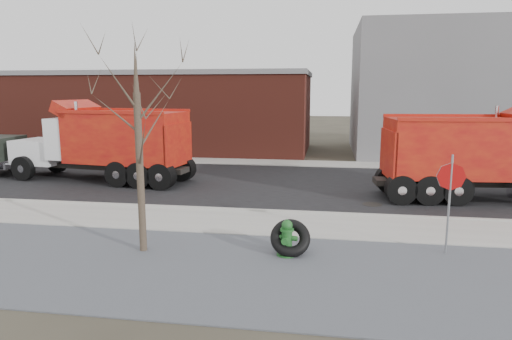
% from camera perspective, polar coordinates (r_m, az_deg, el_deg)
% --- Properties ---
extents(ground, '(120.00, 120.00, 0.00)m').
position_cam_1_polar(ground, '(13.79, 2.92, -7.15)').
color(ground, '#383328').
rests_on(ground, ground).
extents(gravel_verge, '(60.00, 5.00, 0.03)m').
position_cam_1_polar(gravel_verge, '(10.52, 0.82, -12.64)').
color(gravel_verge, slate).
rests_on(gravel_verge, ground).
extents(sidewalk, '(60.00, 2.50, 0.06)m').
position_cam_1_polar(sidewalk, '(14.02, 3.03, -6.74)').
color(sidewalk, '#9E9B93').
rests_on(sidewalk, ground).
extents(curb, '(60.00, 0.15, 0.11)m').
position_cam_1_polar(curb, '(15.26, 3.55, -5.26)').
color(curb, '#9E9B93').
rests_on(curb, ground).
extents(road, '(60.00, 9.40, 0.02)m').
position_cam_1_polar(road, '(19.87, 4.88, -1.81)').
color(road, black).
rests_on(road, ground).
extents(far_sidewalk, '(60.00, 2.00, 0.06)m').
position_cam_1_polar(far_sidewalk, '(25.47, 5.83, 0.83)').
color(far_sidewalk, '#9E9B93').
rests_on(far_sidewalk, ground).
extents(building_grey, '(12.00, 10.00, 8.00)m').
position_cam_1_polar(building_grey, '(32.03, 23.12, 9.09)').
color(building_grey, slate).
rests_on(building_grey, ground).
extents(building_brick, '(20.20, 8.20, 5.30)m').
position_cam_1_polar(building_brick, '(32.22, -11.74, 7.28)').
color(building_brick, maroon).
rests_on(building_brick, ground).
extents(bare_tree, '(3.20, 3.20, 5.20)m').
position_cam_1_polar(bare_tree, '(11.49, -14.55, 5.85)').
color(bare_tree, '#382D23').
rests_on(bare_tree, ground).
extents(fire_hydrant, '(0.53, 0.52, 0.94)m').
position_cam_1_polar(fire_hydrant, '(11.37, 3.87, -8.67)').
color(fire_hydrant, '#246128').
rests_on(fire_hydrant, ground).
extents(truck_tire, '(1.11, 0.98, 0.95)m').
position_cam_1_polar(truck_tire, '(11.46, 4.31, -8.48)').
color(truck_tire, black).
rests_on(truck_tire, ground).
extents(stop_sign, '(0.68, 0.05, 2.52)m').
position_cam_1_polar(stop_sign, '(12.11, 23.13, -1.91)').
color(stop_sign, gray).
rests_on(stop_sign, ground).
extents(dump_truck_red_a, '(8.61, 3.07, 3.45)m').
position_cam_1_polar(dump_truck_red_a, '(18.82, 26.71, 1.88)').
color(dump_truck_red_a, black).
rests_on(dump_truck_red_a, ground).
extents(dump_truck_red_b, '(8.51, 3.47, 3.56)m').
position_cam_1_polar(dump_truck_red_b, '(21.40, -18.31, 3.45)').
color(dump_truck_red_b, black).
rests_on(dump_truck_red_b, ground).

